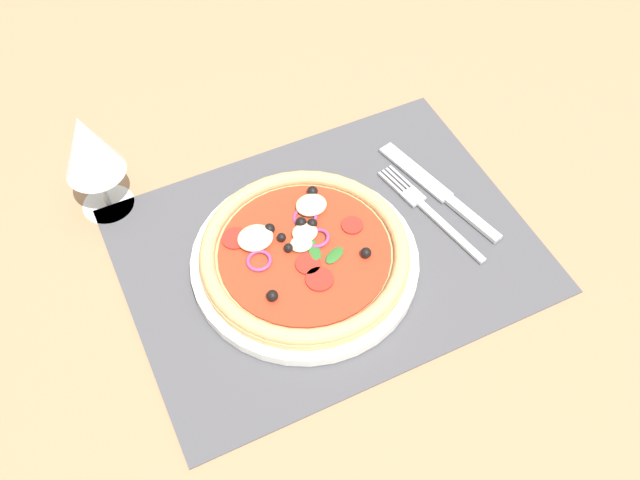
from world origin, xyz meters
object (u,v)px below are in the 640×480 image
Objects in this scene: knife at (438,190)px; fork at (426,208)px; wine_glass at (88,149)px; plate at (305,261)px; pizza at (304,252)px.

fork is at bearing 109.72° from knife.
wine_glass is at bearing 52.87° from knife.
wine_glass is at bearing 133.74° from plate.
pizza is (-0.01, 0.14, 1.75)cm from plate.
plate is 20.02cm from knife.
knife is at bearing -22.98° from wine_glass.
pizza is 1.62× the size of wine_glass.
plate is 1.48× the size of fork.
knife is at bearing -67.58° from fork.
plate is 17.00cm from fork.
pizza is 1.35× the size of fork.
pizza reaches higher than knife.
plate reaches higher than fork.
pizza is at bearing 92.93° from plate.
fork is (16.97, 0.89, -2.18)cm from pizza.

